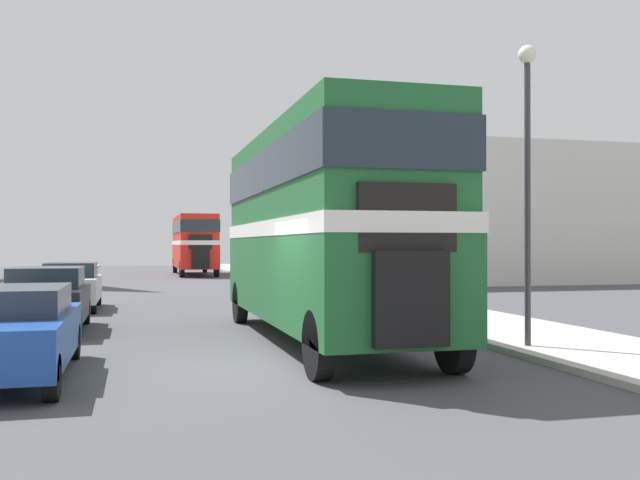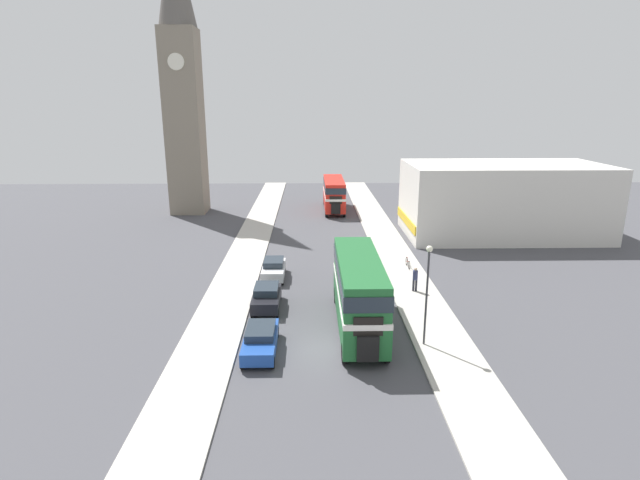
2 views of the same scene
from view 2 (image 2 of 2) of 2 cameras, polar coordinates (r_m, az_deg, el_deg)
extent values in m
plane|color=#47474C|center=(28.77, 0.75, -12.45)|extent=(120.00, 120.00, 0.00)
cube|color=#B7B2A8|center=(29.72, 14.16, -11.86)|extent=(3.50, 120.00, 0.12)
cube|color=#B7B2A8|center=(29.32, -12.86, -12.17)|extent=(3.50, 120.00, 0.12)
cube|color=#1E602D|center=(30.83, 4.40, -7.65)|extent=(2.54, 10.19, 1.75)
cube|color=white|center=(30.44, 4.44, -5.86)|extent=(2.56, 10.25, 0.32)
cube|color=#1E602D|center=(30.06, 4.49, -3.89)|extent=(2.49, 9.99, 1.91)
cube|color=#232D38|center=(30.03, 4.49, -3.72)|extent=(2.56, 10.09, 0.86)
cube|color=black|center=(26.20, 5.50, -12.28)|extent=(1.14, 0.20, 1.40)
cube|color=black|center=(25.80, 5.53, -9.81)|extent=(1.52, 0.12, 1.02)
cylinder|color=black|center=(27.31, 2.81, -12.81)|extent=(0.28, 1.08, 1.08)
cylinder|color=black|center=(27.55, 7.62, -12.67)|extent=(0.28, 1.08, 1.08)
cylinder|color=black|center=(34.87, 1.87, -6.30)|extent=(0.28, 1.08, 1.08)
cylinder|color=black|center=(35.06, 5.58, -6.25)|extent=(0.28, 1.08, 1.08)
cube|color=red|center=(64.27, 1.59, 4.54)|extent=(2.46, 9.61, 1.55)
cube|color=white|center=(64.10, 1.60, 5.34)|extent=(2.48, 9.66, 0.28)
cube|color=red|center=(63.93, 1.60, 6.21)|extent=(2.41, 9.41, 1.69)
cube|color=#232D38|center=(63.92, 1.60, 6.28)|extent=(2.48, 9.51, 0.76)
cube|color=black|center=(59.48, 1.81, 3.57)|extent=(1.11, 0.20, 1.24)
cube|color=black|center=(59.41, 1.82, 4.59)|extent=(1.47, 0.12, 0.90)
cylinder|color=black|center=(60.52, 0.73, 3.13)|extent=(0.28, 1.08, 1.08)
cylinder|color=black|center=(60.63, 2.79, 3.14)|extent=(0.28, 1.08, 1.08)
cylinder|color=black|center=(68.12, 0.52, 4.53)|extent=(0.28, 1.08, 1.08)
cylinder|color=black|center=(68.22, 2.35, 4.53)|extent=(0.28, 1.08, 1.08)
cube|color=#1E479E|center=(28.48, -6.81, -11.42)|extent=(1.77, 4.51, 0.71)
cube|color=#232D38|center=(28.39, -6.81, -10.24)|extent=(1.56, 2.35, 0.42)
cylinder|color=black|center=(27.13, -8.85, -13.72)|extent=(0.20, 0.64, 0.64)
cylinder|color=black|center=(26.97, -5.45, -13.79)|extent=(0.20, 0.64, 0.64)
cylinder|color=black|center=(30.31, -7.96, -10.40)|extent=(0.20, 0.64, 0.64)
cylinder|color=black|center=(30.17, -4.95, -10.43)|extent=(0.20, 0.64, 0.64)
cube|color=black|center=(34.09, -6.13, -6.67)|extent=(1.80, 4.00, 0.77)
cube|color=#232D38|center=(34.00, -6.14, -5.59)|extent=(1.58, 2.08, 0.48)
cylinder|color=black|center=(32.88, -7.74, -8.25)|extent=(0.20, 0.64, 0.64)
cylinder|color=black|center=(32.74, -4.93, -8.28)|extent=(0.20, 0.64, 0.64)
cylinder|color=black|center=(35.73, -7.19, -6.26)|extent=(0.20, 0.64, 0.64)
cylinder|color=black|center=(35.59, -4.62, -6.27)|extent=(0.20, 0.64, 0.64)
cube|color=silver|center=(39.65, -5.31, -3.44)|extent=(1.72, 4.03, 0.75)
cube|color=#232D38|center=(39.61, -5.32, -2.53)|extent=(1.51, 2.10, 0.47)
cylinder|color=black|center=(38.35, -6.60, -4.69)|extent=(0.20, 0.64, 0.64)
cylinder|color=black|center=(38.24, -4.32, -4.69)|extent=(0.20, 0.64, 0.64)
cylinder|color=black|center=(41.30, -6.21, -3.19)|extent=(0.20, 0.64, 0.64)
cylinder|color=black|center=(41.19, -4.09, -3.19)|extent=(0.20, 0.64, 0.64)
cylinder|color=#282833|center=(37.22, 10.63, -5.11)|extent=(0.16, 0.16, 0.88)
cylinder|color=#282833|center=(37.26, 10.93, -5.10)|extent=(0.16, 0.16, 0.88)
cylinder|color=navy|center=(36.98, 10.84, -3.97)|extent=(0.36, 0.36, 0.69)
sphere|color=beige|center=(36.83, 10.87, -3.28)|extent=(0.24, 0.24, 0.24)
torus|color=black|center=(41.93, 10.15, -2.84)|extent=(0.05, 0.71, 0.71)
torus|color=black|center=(42.91, 9.88, -2.40)|extent=(0.05, 0.71, 0.71)
cylinder|color=maroon|center=(42.38, 10.02, -2.42)|extent=(0.04, 1.06, 0.34)
cylinder|color=maroon|center=(42.71, 9.93, -2.18)|extent=(0.04, 0.04, 0.43)
cylinder|color=#38383D|center=(28.62, 12.07, -6.63)|extent=(0.12, 0.12, 5.50)
sphere|color=#EFEACC|center=(27.67, 12.40, -0.99)|extent=(0.36, 0.36, 0.36)
cube|color=gray|center=(64.34, -15.19, 12.69)|extent=(4.18, 4.18, 21.87)
cylinder|color=silver|center=(62.37, -16.15, 19.00)|extent=(1.88, 0.10, 1.88)
cube|color=silver|center=(55.03, 20.16, 4.32)|extent=(19.78, 10.09, 7.45)
cube|color=gold|center=(52.68, 9.81, 2.26)|extent=(0.12, 9.58, 0.89)
camera|label=1|loc=(17.61, -4.40, -24.85)|focal=40.00mm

